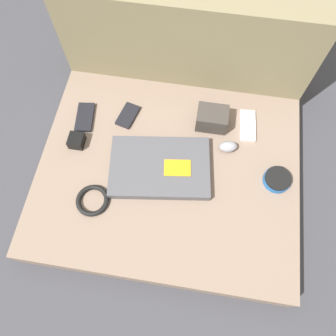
{
  "coord_description": "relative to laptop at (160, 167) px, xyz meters",
  "views": [
    {
      "loc": [
        0.07,
        -0.45,
        1.15
      ],
      "look_at": [
        0.0,
        0.0,
        0.12
      ],
      "focal_mm": 35.0,
      "sensor_mm": 36.0,
      "label": 1
    }
  ],
  "objects": [
    {
      "name": "computer_mouse",
      "position": [
        0.23,
        0.11,
        0.0
      ],
      "size": [
        0.07,
        0.05,
        0.04
      ],
      "rotation": [
        0.0,
        0.0,
        0.24
      ],
      "color": "gray",
      "rests_on": "couch_seat"
    },
    {
      "name": "phone_black",
      "position": [
        -0.31,
        0.16,
        -0.01
      ],
      "size": [
        0.08,
        0.13,
        0.01
      ],
      "rotation": [
        0.0,
        0.0,
        0.12
      ],
      "color": "black",
      "rests_on": "couch_seat"
    },
    {
      "name": "couch_backrest",
      "position": [
        0.03,
        0.47,
        0.11
      ],
      "size": [
        0.91,
        0.2,
        0.46
      ],
      "color": "#756B4C",
      "rests_on": "ground_plane"
    },
    {
      "name": "laptop",
      "position": [
        0.0,
        0.0,
        0.0
      ],
      "size": [
        0.37,
        0.27,
        0.03
      ],
      "rotation": [
        0.0,
        0.0,
        0.14
      ],
      "color": "#47474C",
      "rests_on": "couch_seat"
    },
    {
      "name": "camera_pouch",
      "position": [
        0.16,
        0.21,
        0.02
      ],
      "size": [
        0.11,
        0.08,
        0.07
      ],
      "color": "#38332D",
      "rests_on": "couch_seat"
    },
    {
      "name": "phone_silver",
      "position": [
        -0.16,
        0.19,
        -0.01
      ],
      "size": [
        0.08,
        0.11,
        0.01
      ],
      "rotation": [
        0.0,
        0.0,
        -0.25
      ],
      "color": "black",
      "rests_on": "couch_seat"
    },
    {
      "name": "ground_plane",
      "position": [
        0.03,
        -0.0,
        -0.12
      ],
      "size": [
        8.0,
        8.0,
        0.0
      ],
      "primitive_type": "plane",
      "color": "#38383D"
    },
    {
      "name": "charger_brick",
      "position": [
        -0.31,
        0.05,
        0.0
      ],
      "size": [
        0.05,
        0.06,
        0.04
      ],
      "color": "black",
      "rests_on": "couch_seat"
    },
    {
      "name": "cable_coil",
      "position": [
        -0.2,
        -0.15,
        -0.01
      ],
      "size": [
        0.11,
        0.11,
        0.02
      ],
      "color": "black",
      "rests_on": "couch_seat"
    },
    {
      "name": "phone_small",
      "position": [
        0.29,
        0.22,
        -0.01
      ],
      "size": [
        0.06,
        0.13,
        0.01
      ],
      "rotation": [
        0.0,
        0.0,
        0.08
      ],
      "color": "silver",
      "rests_on": "couch_seat"
    },
    {
      "name": "speaker_puck",
      "position": [
        0.4,
        0.02,
        -0.0
      ],
      "size": [
        0.09,
        0.09,
        0.03
      ],
      "color": "#1E569E",
      "rests_on": "couch_seat"
    },
    {
      "name": "couch_seat",
      "position": [
        0.03,
        -0.0,
        -0.07
      ],
      "size": [
        0.91,
        0.74,
        0.1
      ],
      "color": "#7A6656",
      "rests_on": "ground_plane"
    }
  ]
}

